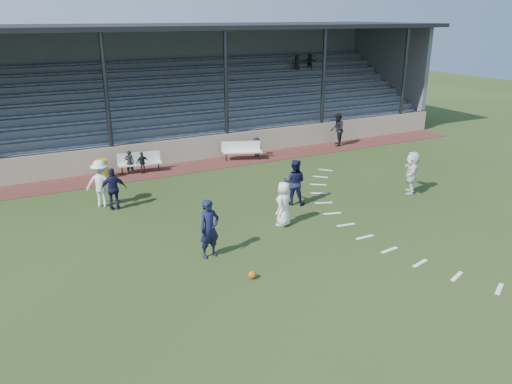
% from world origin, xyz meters
% --- Properties ---
extents(ground, '(90.00, 90.00, 0.00)m').
position_xyz_m(ground, '(0.00, 0.00, 0.00)').
color(ground, '#2A3D19').
rests_on(ground, ground).
extents(cinder_track, '(34.00, 2.00, 0.02)m').
position_xyz_m(cinder_track, '(0.00, 10.50, 0.01)').
color(cinder_track, '#532521').
rests_on(cinder_track, ground).
extents(retaining_wall, '(34.00, 0.18, 1.20)m').
position_xyz_m(retaining_wall, '(0.00, 11.55, 0.60)').
color(retaining_wall, '#B8A98D').
rests_on(retaining_wall, ground).
extents(bench_left, '(2.04, 0.72, 0.95)m').
position_xyz_m(bench_left, '(-1.95, 10.75, 0.58)').
color(bench_left, white).
rests_on(bench_left, cinder_track).
extents(bench_right, '(2.01, 1.15, 0.95)m').
position_xyz_m(bench_right, '(3.29, 10.49, 0.58)').
color(bench_right, white).
rests_on(bench_right, cinder_track).
extents(trash_bin, '(0.56, 0.56, 0.89)m').
position_xyz_m(trash_bin, '(-3.74, 10.56, 0.46)').
color(trash_bin, gold).
rests_on(trash_bin, cinder_track).
extents(football, '(0.23, 0.23, 0.23)m').
position_xyz_m(football, '(-1.79, -0.74, 0.12)').
color(football, '#D1590C').
rests_on(football, ground).
extents(player_white_lead, '(0.94, 0.88, 1.61)m').
position_xyz_m(player_white_lead, '(0.93, 2.18, 0.80)').
color(player_white_lead, white).
rests_on(player_white_lead, ground).
extents(player_navy_lead, '(0.75, 0.56, 1.87)m').
position_xyz_m(player_navy_lead, '(-2.33, 1.09, 0.93)').
color(player_navy_lead, '#15173A').
rests_on(player_navy_lead, ground).
extents(player_navy_mid, '(1.12, 1.09, 1.82)m').
position_xyz_m(player_navy_mid, '(2.38, 3.81, 0.91)').
color(player_navy_mid, '#15173A').
rests_on(player_navy_mid, ground).
extents(player_white_wing, '(1.38, 1.16, 1.85)m').
position_xyz_m(player_white_wing, '(-4.41, 7.07, 0.92)').
color(player_white_wing, white).
rests_on(player_white_wing, ground).
extents(player_navy_wing, '(1.02, 0.55, 1.65)m').
position_xyz_m(player_navy_wing, '(-4.07, 6.47, 0.83)').
color(player_navy_wing, '#15173A').
rests_on(player_navy_wing, ground).
extents(player_white_back, '(1.50, 1.59, 1.79)m').
position_xyz_m(player_white_back, '(7.43, 2.71, 0.89)').
color(player_white_back, white).
rests_on(player_white_back, ground).
extents(official, '(1.10, 1.15, 1.87)m').
position_xyz_m(official, '(9.39, 10.64, 0.96)').
color(official, black).
rests_on(official, cinder_track).
extents(sub_left_near, '(0.48, 0.39, 1.14)m').
position_xyz_m(sub_left_near, '(-2.44, 10.66, 0.59)').
color(sub_left_near, black).
rests_on(sub_left_near, cinder_track).
extents(sub_left_far, '(0.62, 0.29, 1.03)m').
position_xyz_m(sub_left_far, '(-1.87, 10.51, 0.54)').
color(sub_left_far, black).
rests_on(sub_left_far, cinder_track).
extents(sub_right, '(0.69, 0.43, 1.03)m').
position_xyz_m(sub_right, '(4.26, 10.72, 0.53)').
color(sub_right, black).
rests_on(sub_right, cinder_track).
extents(grandstand, '(34.60, 9.00, 6.61)m').
position_xyz_m(grandstand, '(0.01, 16.26, 2.20)').
color(grandstand, slate).
rests_on(grandstand, ground).
extents(penalty_arc, '(3.89, 14.63, 0.01)m').
position_xyz_m(penalty_arc, '(4.12, 0.00, 0.01)').
color(penalty_arc, white).
rests_on(penalty_arc, ground).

